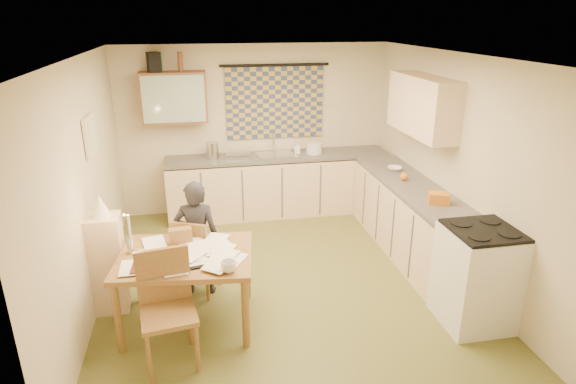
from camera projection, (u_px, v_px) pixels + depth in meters
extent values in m
cube|color=brown|center=(283.00, 278.00, 5.61)|extent=(4.00, 4.50, 0.02)
cube|color=white|center=(282.00, 55.00, 4.74)|extent=(4.00, 4.50, 0.02)
cube|color=beige|center=(255.00, 130.00, 7.26)|extent=(4.00, 0.02, 2.50)
cube|color=beige|center=(346.00, 284.00, 3.10)|extent=(4.00, 0.02, 2.50)
cube|color=beige|center=(85.00, 188.00, 4.82)|extent=(0.02, 4.50, 2.50)
cube|color=beige|center=(454.00, 165.00, 5.54)|extent=(0.02, 4.50, 2.50)
cube|color=navy|center=(275.00, 103.00, 7.14)|extent=(1.45, 0.03, 1.05)
cylinder|color=black|center=(275.00, 65.00, 6.93)|extent=(1.60, 0.04, 0.04)
cube|color=brown|center=(174.00, 97.00, 6.69)|extent=(0.90, 0.34, 0.70)
cube|color=#99B2A5|center=(174.00, 99.00, 6.54)|extent=(0.84, 0.02, 0.64)
cube|color=beige|center=(423.00, 105.00, 5.81)|extent=(0.34, 1.30, 0.70)
cube|color=beige|center=(91.00, 135.00, 5.03)|extent=(0.04, 0.50, 0.40)
cube|color=white|center=(93.00, 135.00, 5.04)|extent=(0.01, 0.42, 0.32)
cube|color=beige|center=(279.00, 186.00, 7.31)|extent=(3.30, 0.60, 0.86)
cube|color=#4D4A48|center=(278.00, 156.00, 7.15)|extent=(3.30, 0.62, 0.04)
cube|color=beige|center=(416.00, 227.00, 5.92)|extent=(0.60, 2.95, 0.86)
cube|color=#4D4A48|center=(419.00, 191.00, 5.75)|extent=(0.62, 2.95, 0.04)
cube|color=white|center=(477.00, 278.00, 4.66)|extent=(0.65, 0.65, 0.98)
cube|color=black|center=(485.00, 230.00, 4.48)|extent=(0.62, 0.62, 0.03)
cube|color=silver|center=(277.00, 158.00, 7.15)|extent=(0.60, 0.51, 0.10)
cylinder|color=silver|center=(274.00, 143.00, 7.25)|extent=(0.04, 0.04, 0.28)
cube|color=silver|center=(238.00, 155.00, 7.02)|extent=(0.40, 0.36, 0.06)
cylinder|color=silver|center=(212.00, 151.00, 6.93)|extent=(0.19, 0.19, 0.24)
cylinder|color=white|center=(314.00, 148.00, 7.21)|extent=(0.29, 0.29, 0.16)
imported|color=white|center=(297.00, 147.00, 7.21)|extent=(0.12, 0.12, 0.18)
imported|color=white|center=(395.00, 169.00, 6.44)|extent=(0.34, 0.34, 0.05)
cube|color=orange|center=(439.00, 198.00, 5.30)|extent=(0.26, 0.23, 0.12)
sphere|color=orange|center=(404.00, 177.00, 6.04)|extent=(0.10, 0.10, 0.10)
cube|color=black|center=(154.00, 62.00, 6.49)|extent=(0.21, 0.23, 0.26)
cylinder|color=#195926|center=(159.00, 62.00, 6.50)|extent=(0.08, 0.08, 0.26)
cylinder|color=brown|center=(180.00, 62.00, 6.55)|extent=(0.07, 0.07, 0.26)
cube|color=brown|center=(185.00, 257.00, 4.56)|extent=(1.36, 1.10, 0.05)
cube|color=brown|center=(198.00, 256.00, 5.21)|extent=(0.53, 0.53, 0.04)
cube|color=brown|center=(189.00, 243.00, 4.96)|extent=(0.38, 0.20, 0.44)
cube|color=brown|center=(168.00, 314.00, 4.08)|extent=(0.52, 0.52, 0.04)
cube|color=brown|center=(163.00, 275.00, 4.17)|extent=(0.46, 0.11, 0.50)
imported|color=black|center=(197.00, 238.00, 5.12)|extent=(0.57, 0.46, 1.29)
cube|color=beige|center=(108.00, 264.00, 4.85)|extent=(0.32, 0.30, 1.04)
cone|color=beige|center=(100.00, 206.00, 4.63)|extent=(0.20, 0.20, 0.22)
cube|color=brown|center=(181.00, 236.00, 4.74)|extent=(0.23, 0.12, 0.16)
imported|color=white|center=(228.00, 266.00, 4.22)|extent=(0.24, 0.24, 0.10)
imported|color=maroon|center=(132.00, 267.00, 4.29)|extent=(0.24, 0.30, 0.03)
imported|color=orange|center=(141.00, 258.00, 4.45)|extent=(0.31, 0.34, 0.02)
cube|color=orange|center=(144.00, 271.00, 4.22)|extent=(0.14, 0.12, 0.04)
cube|color=black|center=(197.00, 267.00, 4.30)|extent=(0.14, 0.07, 0.02)
cylinder|color=silver|center=(130.00, 244.00, 4.55)|extent=(0.08, 0.08, 0.18)
cylinder|color=white|center=(129.00, 226.00, 4.46)|extent=(0.03, 0.03, 0.22)
sphere|color=#FFCC66|center=(124.00, 215.00, 4.39)|extent=(0.02, 0.02, 0.02)
cube|color=white|center=(197.00, 261.00, 4.43)|extent=(0.24, 0.32, 0.00)
cube|color=white|center=(195.00, 244.00, 4.75)|extent=(0.29, 0.35, 0.00)
cube|color=white|center=(196.00, 259.00, 4.45)|extent=(0.30, 0.35, 0.00)
cube|color=white|center=(232.00, 259.00, 4.44)|extent=(0.34, 0.36, 0.00)
cube|color=white|center=(175.00, 268.00, 4.29)|extent=(0.25, 0.32, 0.00)
cube|color=white|center=(215.00, 240.00, 4.83)|extent=(0.32, 0.36, 0.00)
cube|color=white|center=(194.00, 253.00, 4.55)|extent=(0.28, 0.34, 0.00)
cube|color=white|center=(220.00, 244.00, 4.73)|extent=(0.30, 0.35, 0.00)
cube|color=white|center=(185.00, 250.00, 4.61)|extent=(0.33, 0.36, 0.00)
cube|color=white|center=(132.00, 267.00, 4.28)|extent=(0.21, 0.30, 0.00)
cube|color=white|center=(222.00, 250.00, 4.60)|extent=(0.32, 0.36, 0.00)
cube|color=white|center=(154.00, 242.00, 4.75)|extent=(0.27, 0.33, 0.00)
cube|color=white|center=(151.00, 255.00, 4.49)|extent=(0.25, 0.32, 0.00)
cube|color=white|center=(198.00, 247.00, 4.64)|extent=(0.25, 0.32, 0.00)
cube|color=white|center=(192.00, 254.00, 4.51)|extent=(0.35, 0.36, 0.00)
cube|color=white|center=(223.00, 256.00, 4.47)|extent=(0.34, 0.36, 0.00)
cube|color=white|center=(220.00, 265.00, 4.31)|extent=(0.35, 0.36, 0.00)
cube|color=white|center=(218.00, 263.00, 4.34)|extent=(0.32, 0.36, 0.00)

